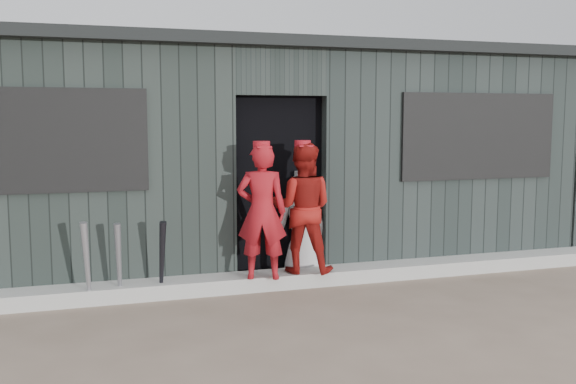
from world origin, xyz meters
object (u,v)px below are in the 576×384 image
object	(u,v)px
bat_mid	(119,262)
player_grey_back	(302,226)
bat_right	(162,260)
player_red_left	(262,212)
player_red_right	(302,208)
bat_left	(87,264)
dugout	(248,155)

from	to	relation	value
bat_mid	player_grey_back	xyz separation A→B (m)	(1.98, 0.37, 0.19)
bat_right	player_red_left	world-z (taller)	player_red_left
bat_right	player_grey_back	bearing A→B (deg)	13.72
bat_right	player_red_right	bearing A→B (deg)	2.54
bat_left	bat_mid	xyz separation A→B (m)	(0.29, 0.08, -0.02)
bat_left	dugout	bearing A→B (deg)	42.66
bat_left	bat_mid	world-z (taller)	bat_left
bat_mid	player_grey_back	world-z (taller)	player_grey_back
bat_mid	dugout	world-z (taller)	dugout
bat_mid	player_red_right	world-z (taller)	player_red_right
bat_left	bat_mid	bearing A→B (deg)	15.78
bat_right	dugout	world-z (taller)	dugout
player_red_left	player_grey_back	world-z (taller)	player_red_left
bat_right	dugout	distance (m)	2.39
dugout	player_red_left	bearing A→B (deg)	-99.94
bat_right	dugout	xyz separation A→B (m)	(1.32, 1.79, 0.90)
bat_mid	player_red_left	bearing A→B (deg)	-4.06
bat_left	player_red_right	size ratio (longest dim) A/B	0.60
player_grey_back	bat_mid	bearing A→B (deg)	10.94
bat_mid	player_red_left	size ratio (longest dim) A/B	0.57
dugout	player_red_right	bearing A→B (deg)	-84.95
player_red_left	player_red_right	xyz separation A→B (m)	(0.48, 0.15, -0.00)
player_red_left	player_grey_back	size ratio (longest dim) A/B	1.17
player_grey_back	dugout	size ratio (longest dim) A/B	0.14
bat_mid	player_grey_back	bearing A→B (deg)	10.56
bat_right	player_grey_back	xyz separation A→B (m)	(1.57, 0.38, 0.19)
bat_left	bat_right	bearing A→B (deg)	5.52
bat_right	player_red_right	size ratio (longest dim) A/B	0.58
bat_left	player_red_left	world-z (taller)	player_red_left
player_grey_back	player_red_left	bearing A→B (deg)	39.05
player_red_right	bat_left	bearing A→B (deg)	26.96
bat_left	player_red_right	distance (m)	2.21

